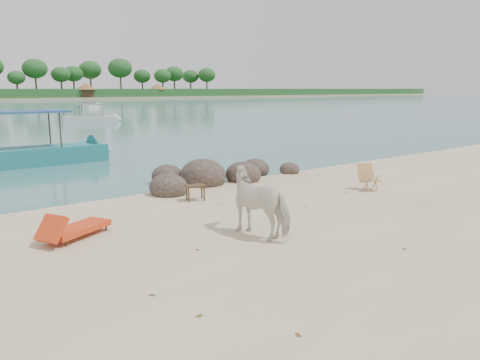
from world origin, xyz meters
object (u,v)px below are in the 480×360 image
at_px(boulders, 211,177).
at_px(deck_chair, 371,178).
at_px(lounge_chair, 78,226).
at_px(cow, 262,203).
at_px(side_table, 195,194).
at_px(boat_near, 20,121).

relative_size(boulders, deck_chair, 7.66).
bearing_deg(deck_chair, lounge_chair, -159.42).
height_order(cow, lounge_chair, cow).
xyz_separation_m(boulders, cow, (-2.36, -5.49, 0.52)).
relative_size(boulders, lounge_chair, 3.56).
relative_size(cow, lounge_chair, 0.97).
height_order(boulders, side_table, boulders).
distance_m(lounge_chair, boat_near, 11.53).
relative_size(lounge_chair, deck_chair, 2.15).
xyz_separation_m(boulders, lounge_chair, (-5.63, -3.26, 0.05)).
relative_size(lounge_chair, boat_near, 0.23).
height_order(side_table, lounge_chair, lounge_chair).
bearing_deg(boat_near, boulders, -64.07).
bearing_deg(boat_near, lounge_chair, -98.77).
height_order(boulders, cow, cow).
relative_size(boulders, side_table, 11.49).
relative_size(boulders, boat_near, 0.83).
height_order(cow, boat_near, boat_near).
bearing_deg(side_table, lounge_chair, -142.77).
xyz_separation_m(lounge_chair, deck_chair, (8.86, -0.90, 0.15)).
distance_m(boulders, cow, 6.00).
bearing_deg(boulders, lounge_chair, -149.95).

